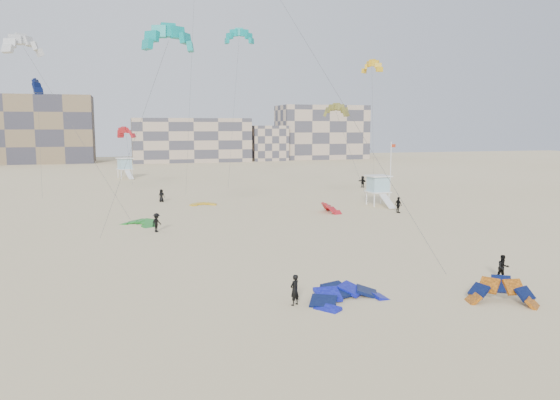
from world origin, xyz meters
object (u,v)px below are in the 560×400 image
object	(u,v)px
kite_ground_blue	(349,301)
kite_ground_orange	(502,303)
kitesurfer_main	(295,290)
lifeguard_tower_near	(378,191)

from	to	relation	value
kite_ground_blue	kite_ground_orange	size ratio (longest dim) A/B	1.39
kitesurfer_main	lifeguard_tower_near	world-z (taller)	lifeguard_tower_near
kite_ground_orange	kitesurfer_main	size ratio (longest dim) A/B	2.06
kite_ground_blue	kitesurfer_main	distance (m)	3.29
kite_ground_blue	kite_ground_orange	xyz separation A→B (m)	(8.12, -2.71, 0.00)
kite_ground_blue	kitesurfer_main	size ratio (longest dim) A/B	2.85
kite_ground_blue	lifeguard_tower_near	world-z (taller)	lifeguard_tower_near
kite_ground_orange	lifeguard_tower_near	size ratio (longest dim) A/B	0.69
kite_ground_blue	kitesurfer_main	xyz separation A→B (m)	(-3.17, 0.14, 0.87)
kite_ground_orange	lifeguard_tower_near	distance (m)	38.16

